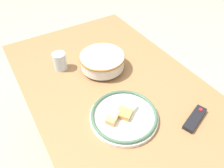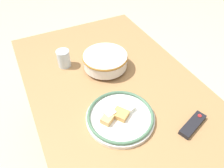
{
  "view_description": "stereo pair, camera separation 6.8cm",
  "coord_description": "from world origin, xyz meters",
  "px_view_note": "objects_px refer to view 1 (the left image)",
  "views": [
    {
      "loc": [
        0.64,
        -0.42,
        1.48
      ],
      "look_at": [
        -0.0,
        -0.03,
        0.75
      ],
      "focal_mm": 35.0,
      "sensor_mm": 36.0,
      "label": 1
    },
    {
      "loc": [
        0.67,
        -0.36,
        1.48
      ],
      "look_at": [
        -0.0,
        -0.03,
        0.75
      ],
      "focal_mm": 35.0,
      "sensor_mm": 36.0,
      "label": 2
    }
  ],
  "objects_px": {
    "food_plate": "(124,116)",
    "drinking_glass": "(60,61)",
    "tv_remote": "(195,118)",
    "noodle_bowl": "(102,61)"
  },
  "relations": [
    {
      "from": "noodle_bowl",
      "to": "drinking_glass",
      "type": "bearing_deg",
      "value": -121.55
    },
    {
      "from": "noodle_bowl",
      "to": "tv_remote",
      "type": "bearing_deg",
      "value": 18.07
    },
    {
      "from": "food_plate",
      "to": "drinking_glass",
      "type": "relative_size",
      "value": 3.09
    },
    {
      "from": "noodle_bowl",
      "to": "drinking_glass",
      "type": "distance_m",
      "value": 0.23
    },
    {
      "from": "tv_remote",
      "to": "drinking_glass",
      "type": "xyz_separation_m",
      "value": [
        -0.63,
        -0.36,
        0.04
      ]
    },
    {
      "from": "noodle_bowl",
      "to": "drinking_glass",
      "type": "xyz_separation_m",
      "value": [
        -0.12,
        -0.19,
        -0.0
      ]
    },
    {
      "from": "noodle_bowl",
      "to": "tv_remote",
      "type": "distance_m",
      "value": 0.54
    },
    {
      "from": "food_plate",
      "to": "drinking_glass",
      "type": "bearing_deg",
      "value": -167.41
    },
    {
      "from": "drinking_glass",
      "to": "tv_remote",
      "type": "bearing_deg",
      "value": 29.76
    },
    {
      "from": "noodle_bowl",
      "to": "drinking_glass",
      "type": "relative_size",
      "value": 2.52
    }
  ]
}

